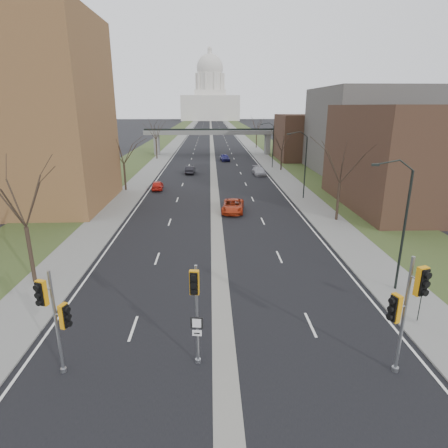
{
  "coord_description": "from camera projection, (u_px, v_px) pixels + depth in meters",
  "views": [
    {
      "loc": [
        -0.59,
        -16.31,
        11.89
      ],
      "look_at": [
        0.37,
        9.97,
        3.56
      ],
      "focal_mm": 30.0,
      "sensor_mm": 36.0,
      "label": 1
    }
  ],
  "objects": [
    {
      "name": "tree_left_a",
      "position": [
        20.0,
        190.0,
        24.32
      ],
      "size": [
        7.2,
        7.2,
        9.4
      ],
      "color": "#382B21",
      "rests_on": "sidewalk_left"
    },
    {
      "name": "tree_right_c",
      "position": [
        257.0,
        123.0,
        107.99
      ],
      "size": [
        7.65,
        7.65,
        9.99
      ],
      "color": "#382B21",
      "rests_on": "sidewalk_right"
    },
    {
      "name": "sidewalk_left",
      "position": [
        184.0,
        134.0,
        161.61
      ],
      "size": [
        4.0,
        600.0,
        0.12
      ],
      "primitive_type": "cube",
      "color": "gray",
      "rests_on": "ground"
    },
    {
      "name": "ground",
      "position": [
        224.0,
        349.0,
        19.15
      ],
      "size": [
        700.0,
        700.0,
        0.0
      ],
      "primitive_type": "plane",
      "color": "black",
      "rests_on": "ground"
    },
    {
      "name": "streetlight_near",
      "position": [
        397.0,
        189.0,
        23.16
      ],
      "size": [
        2.61,
        0.2,
        8.7
      ],
      "color": "black",
      "rests_on": "sidewalk_right"
    },
    {
      "name": "commercial_block_near",
      "position": [
        415.0,
        157.0,
        44.86
      ],
      "size": [
        16.0,
        20.0,
        12.0
      ],
      "primitive_type": "cube",
      "color": "#462D20",
      "rests_on": "ground"
    },
    {
      "name": "tree_left_c",
      "position": [
        155.0,
        128.0,
        85.16
      ],
      "size": [
        7.65,
        7.65,
        9.99
      ],
      "color": "#382B21",
      "rests_on": "sidewalk_left"
    },
    {
      "name": "streetlight_mid",
      "position": [
        300.0,
        146.0,
        47.93
      ],
      "size": [
        2.61,
        0.2,
        8.7
      ],
      "color": "black",
      "rests_on": "sidewalk_right"
    },
    {
      "name": "car_right_mid",
      "position": [
        259.0,
        171.0,
        67.16
      ],
      "size": [
        2.23,
        5.02,
        1.43
      ],
      "primitive_type": "imported",
      "rotation": [
        0.0,
        0.0,
        0.05
      ],
      "color": "#A7A7AF",
      "rests_on": "ground"
    },
    {
      "name": "signal_pole_median",
      "position": [
        196.0,
        300.0,
        16.8
      ],
      "size": [
        0.59,
        0.85,
        5.12
      ],
      "rotation": [
        0.0,
        0.0,
        -0.11
      ],
      "color": "gray",
      "rests_on": "ground"
    },
    {
      "name": "speed_limit_sign",
      "position": [
        421.0,
        296.0,
        21.01
      ],
      "size": [
        0.49,
        0.1,
        2.27
      ],
      "rotation": [
        0.0,
        0.0,
        0.15
      ],
      "color": "black",
      "rests_on": "sidewalk_right"
    },
    {
      "name": "streetlight_far",
      "position": [
        269.0,
        132.0,
        72.69
      ],
      "size": [
        2.61,
        0.2,
        8.7
      ],
      "color": "black",
      "rests_on": "sidewalk_right"
    },
    {
      "name": "car_right_near",
      "position": [
        233.0,
        206.0,
        43.67
      ],
      "size": [
        3.0,
        5.47,
        1.45
      ],
      "primitive_type": "imported",
      "rotation": [
        0.0,
        0.0,
        -0.12
      ],
      "color": "#AE2F12",
      "rests_on": "ground"
    },
    {
      "name": "tree_left_b",
      "position": [
        123.0,
        148.0,
        53.02
      ],
      "size": [
        6.75,
        6.75,
        8.81
      ],
      "color": "#382B21",
      "rests_on": "sidewalk_left"
    },
    {
      "name": "commercial_block_far",
      "position": [
        309.0,
        137.0,
        85.1
      ],
      "size": [
        14.0,
        14.0,
        10.0
      ],
      "primitive_type": "cube",
      "color": "#462D20",
      "rests_on": "ground"
    },
    {
      "name": "grass_verge_right",
      "position": [
        253.0,
        134.0,
        162.67
      ],
      "size": [
        8.0,
        600.0,
        0.1
      ],
      "primitive_type": "cube",
      "color": "#364821",
      "rests_on": "ground"
    },
    {
      "name": "capitol",
      "position": [
        210.0,
        97.0,
        318.39
      ],
      "size": [
        48.0,
        42.0,
        55.75
      ],
      "color": "silver",
      "rests_on": "ground"
    },
    {
      "name": "tree_right_a",
      "position": [
        342.0,
        159.0,
        38.57
      ],
      "size": [
        7.2,
        7.2,
        9.4
      ],
      "color": "#382B21",
      "rests_on": "sidewalk_right"
    },
    {
      "name": "sidewalk_right",
      "position": [
        239.0,
        134.0,
        162.46
      ],
      "size": [
        4.0,
        600.0,
        0.12
      ],
      "primitive_type": "cube",
      "color": "gray",
      "rests_on": "ground"
    },
    {
      "name": "car_right_far",
      "position": [
        225.0,
        157.0,
        84.16
      ],
      "size": [
        2.31,
        4.71,
        1.55
      ],
      "primitive_type": "imported",
      "rotation": [
        0.0,
        0.0,
        0.11
      ],
      "color": "navy",
      "rests_on": "ground"
    },
    {
      "name": "grass_verge_left",
      "position": [
        170.0,
        134.0,
        161.41
      ],
      "size": [
        8.0,
        600.0,
        0.1
      ],
      "primitive_type": "cube",
      "color": "#364821",
      "rests_on": "ground"
    },
    {
      "name": "signal_pole_left",
      "position": [
        54.0,
        311.0,
        16.26
      ],
      "size": [
        1.17,
        0.86,
        5.16
      ],
      "rotation": [
        0.0,
        0.0,
        -0.37
      ],
      "color": "gray",
      "rests_on": "ground"
    },
    {
      "name": "pedestrian_bridge",
      "position": [
        212.0,
        135.0,
        93.9
      ],
      "size": [
        34.0,
        3.0,
        6.45
      ],
      "color": "slate",
      "rests_on": "ground"
    },
    {
      "name": "signal_pole_right",
      "position": [
        407.0,
        302.0,
        16.15
      ],
      "size": [
        1.28,
        0.97,
        5.8
      ],
      "rotation": [
        0.0,
        0.0,
        0.32
      ],
      "color": "gray",
      "rests_on": "ground"
    },
    {
      "name": "car_left_near",
      "position": [
        157.0,
        185.0,
        55.28
      ],
      "size": [
        1.83,
        4.05,
        1.35
      ],
      "primitive_type": "imported",
      "rotation": [
        0.0,
        0.0,
        3.2
      ],
      "color": "red",
      "rests_on": "ground"
    },
    {
      "name": "road_surface",
      "position": [
        211.0,
        134.0,
        162.05
      ],
      "size": [
        20.0,
        600.0,
        0.01
      ],
      "primitive_type": "cube",
      "color": "black",
      "rests_on": "ground"
    },
    {
      "name": "median_strip",
      "position": [
        211.0,
        134.0,
        162.05
      ],
      "size": [
        1.2,
        600.0,
        0.02
      ],
      "primitive_type": "cube",
      "color": "gray",
      "rests_on": "ground"
    },
    {
      "name": "commercial_block_mid",
      "position": [
        368.0,
        131.0,
        67.41
      ],
      "size": [
        18.0,
        22.0,
        15.0
      ],
      "primitive_type": "cube",
      "color": "#56534F",
      "rests_on": "ground"
    },
    {
      "name": "tree_right_b",
      "position": [
        282.0,
        140.0,
        70.25
      ],
      "size": [
        6.3,
        6.3,
        8.22
      ],
      "color": "#382B21",
      "rests_on": "sidewalk_right"
    },
    {
      "name": "car_left_far",
      "position": [
        190.0,
        170.0,
        68.34
      ],
      "size": [
        1.73,
        4.38,
        1.42
      ],
      "primitive_type": "imported",
      "rotation": [
        0.0,
        0.0,
        3.09
      ],
      "color": "black",
      "rests_on": "ground"
    }
  ]
}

